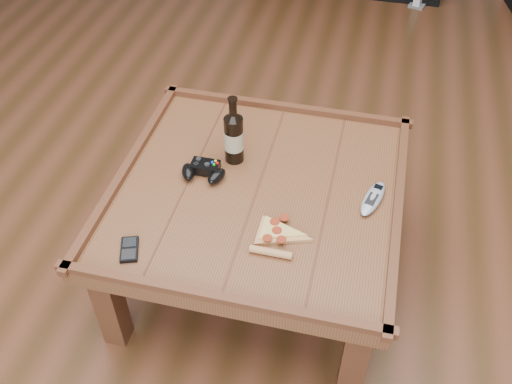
% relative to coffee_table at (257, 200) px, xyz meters
% --- Properties ---
extents(ground, '(6.00, 6.00, 0.00)m').
position_rel_coffee_table_xyz_m(ground, '(0.00, 0.00, -0.39)').
color(ground, '#442813').
rests_on(ground, ground).
extents(coffee_table, '(1.03, 1.03, 0.48)m').
position_rel_coffee_table_xyz_m(coffee_table, '(0.00, 0.00, 0.00)').
color(coffee_table, '#572D18').
rests_on(coffee_table, ground).
extents(beer_bottle, '(0.07, 0.07, 0.27)m').
position_rel_coffee_table_xyz_m(beer_bottle, '(-0.12, 0.13, 0.17)').
color(beer_bottle, black).
rests_on(beer_bottle, coffee_table).
extents(game_controller, '(0.18, 0.12, 0.05)m').
position_rel_coffee_table_xyz_m(game_controller, '(-0.20, 0.02, 0.08)').
color(game_controller, black).
rests_on(game_controller, coffee_table).
extents(pizza_slice, '(0.15, 0.24, 0.03)m').
position_rel_coffee_table_xyz_m(pizza_slice, '(0.11, -0.21, 0.07)').
color(pizza_slice, tan).
rests_on(pizza_slice, coffee_table).
extents(smartphone, '(0.08, 0.11, 0.01)m').
position_rel_coffee_table_xyz_m(smartphone, '(-0.33, -0.37, 0.07)').
color(smartphone, black).
rests_on(smartphone, coffee_table).
extents(remote_control, '(0.10, 0.19, 0.03)m').
position_rel_coffee_table_xyz_m(remote_control, '(0.40, 0.03, 0.07)').
color(remote_control, '#9DA1AB').
rests_on(remote_control, coffee_table).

